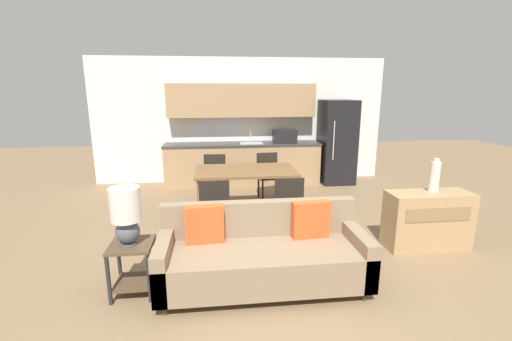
% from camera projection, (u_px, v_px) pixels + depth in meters
% --- Properties ---
extents(ground_plane, '(20.00, 20.00, 0.00)m').
position_uv_depth(ground_plane, '(277.00, 297.00, 3.42)').
color(ground_plane, '#7F6647').
extents(wall_back, '(6.40, 0.07, 2.70)m').
position_uv_depth(wall_back, '(241.00, 121.00, 7.58)').
color(wall_back, silver).
rests_on(wall_back, ground_plane).
extents(kitchen_counter, '(3.34, 0.65, 2.15)m').
position_uv_depth(kitchen_counter, '(243.00, 145.00, 7.41)').
color(kitchen_counter, tan).
rests_on(kitchen_counter, ground_plane).
extents(refrigerator, '(0.70, 0.79, 1.81)m').
position_uv_depth(refrigerator, '(337.00, 142.00, 7.50)').
color(refrigerator, black).
rests_on(refrigerator, ground_plane).
extents(dining_table, '(1.59, 0.95, 0.77)m').
position_uv_depth(dining_table, '(246.00, 173.00, 5.50)').
color(dining_table, brown).
rests_on(dining_table, ground_plane).
extents(couch, '(2.12, 0.80, 0.86)m').
position_uv_depth(couch, '(262.00, 254.00, 3.57)').
color(couch, '#3D2D1E').
rests_on(couch, ground_plane).
extents(side_table, '(0.41, 0.41, 0.54)m').
position_uv_depth(side_table, '(133.00, 260.00, 3.42)').
color(side_table, brown).
rests_on(side_table, ground_plane).
extents(table_lamp, '(0.29, 0.29, 0.58)m').
position_uv_depth(table_lamp, '(126.00, 213.00, 3.29)').
color(table_lamp, '#4C515B').
rests_on(table_lamp, side_table).
extents(credenza, '(1.07, 0.41, 0.74)m').
position_uv_depth(credenza, '(427.00, 220.00, 4.43)').
color(credenza, tan).
rests_on(credenza, ground_plane).
extents(vase, '(0.12, 0.12, 0.43)m').
position_uv_depth(vase, '(435.00, 176.00, 4.35)').
color(vase, beige).
rests_on(vase, credenza).
extents(dining_chair_far_left, '(0.44, 0.44, 0.86)m').
position_uv_depth(dining_chair_far_left, '(215.00, 175.00, 6.27)').
color(dining_chair_far_left, black).
rests_on(dining_chair_far_left, ground_plane).
extents(dining_chair_near_right, '(0.43, 0.43, 0.86)m').
position_uv_depth(dining_chair_near_right, '(287.00, 201.00, 4.81)').
color(dining_chair_near_right, black).
rests_on(dining_chair_near_right, ground_plane).
extents(dining_chair_far_right, '(0.46, 0.46, 0.86)m').
position_uv_depth(dining_chair_far_right, '(269.00, 173.00, 6.43)').
color(dining_chair_far_right, black).
rests_on(dining_chair_far_right, ground_plane).
extents(dining_chair_near_left, '(0.44, 0.44, 0.86)m').
position_uv_depth(dining_chair_near_left, '(214.00, 204.00, 4.68)').
color(dining_chair_near_left, black).
rests_on(dining_chair_near_left, ground_plane).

